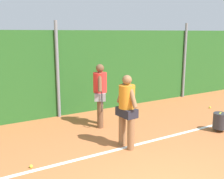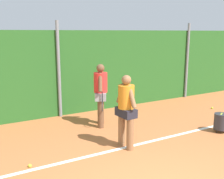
% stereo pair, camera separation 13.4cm
% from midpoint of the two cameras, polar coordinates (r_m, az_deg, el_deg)
% --- Properties ---
extents(ground_plane, '(28.14, 28.14, 0.00)m').
position_cam_midpoint_polar(ground_plane, '(5.69, 0.91, -15.13)').
color(ground_plane, '#B76638').
extents(hedge_fence_backdrop, '(18.29, 0.25, 2.65)m').
position_cam_midpoint_polar(hedge_fence_backdrop, '(8.57, -12.17, 3.22)').
color(hedge_fence_backdrop, '#286023').
rests_on(hedge_fence_backdrop, ground_plane).
extents(fence_post_center, '(0.10, 0.10, 2.93)m').
position_cam_midpoint_polar(fence_post_center, '(8.38, -11.84, 4.02)').
color(fence_post_center, gray).
rests_on(fence_post_center, ground_plane).
extents(fence_post_right, '(0.10, 0.10, 2.93)m').
position_cam_midpoint_polar(fence_post_right, '(11.22, 14.69, 5.85)').
color(fence_post_right, gray).
rests_on(fence_post_right, ground_plane).
extents(court_baseline_paint, '(13.36, 0.10, 0.01)m').
position_cam_midpoint_polar(court_baseline_paint, '(6.12, -1.85, -13.05)').
color(court_baseline_paint, white).
rests_on(court_baseline_paint, ground_plane).
extents(player_foreground_near, '(0.36, 0.70, 1.68)m').
position_cam_midpoint_polar(player_foreground_near, '(6.06, 2.48, -3.81)').
color(player_foreground_near, '#8C603D').
rests_on(player_foreground_near, ground_plane).
extents(player_midcourt, '(0.51, 0.75, 1.75)m').
position_cam_midpoint_polar(player_midcourt, '(7.47, -3.03, -0.50)').
color(player_midcourt, brown).
rests_on(player_midcourt, ground_plane).
extents(ball_hopper, '(0.36, 0.36, 0.51)m').
position_cam_midpoint_polar(ball_hopper, '(7.75, 21.29, -6.14)').
color(ball_hopper, '#2D2D33').
rests_on(ball_hopper, ground_plane).
extents(tennis_ball_0, '(0.07, 0.07, 0.07)m').
position_cam_midpoint_polar(tennis_ball_0, '(9.99, 19.56, -3.57)').
color(tennis_ball_0, '#CCDB33').
rests_on(tennis_ball_0, ground_plane).
extents(tennis_ball_2, '(0.07, 0.07, 0.07)m').
position_cam_midpoint_polar(tennis_ball_2, '(5.72, -17.33, -15.19)').
color(tennis_ball_2, '#CCDB33').
rests_on(tennis_ball_2, ground_plane).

